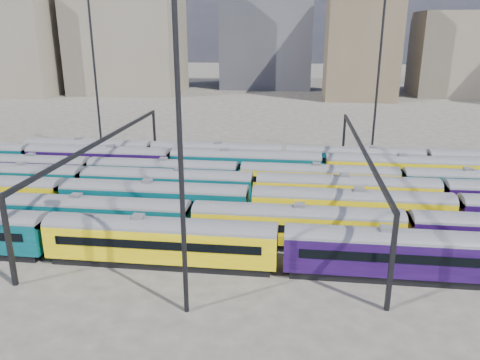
# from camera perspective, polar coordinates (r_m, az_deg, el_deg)

# --- Properties ---
(ground) EXTENTS (500.00, 500.00, 0.00)m
(ground) POSITION_cam_1_polar(r_m,az_deg,el_deg) (55.67, 3.73, -3.48)
(ground) COLOR #47433C
(ground) RESTS_ON ground
(rake_0) EXTENTS (127.23, 3.10, 5.23)m
(rake_0) POSITION_cam_1_polar(r_m,az_deg,el_deg) (40.75, 5.00, -7.62)
(rake_0) COLOR black
(rake_0) RESTS_ON ground
(rake_1) EXTENTS (102.19, 2.99, 5.04)m
(rake_1) POSITION_cam_1_polar(r_m,az_deg,el_deg) (45.35, 6.89, -5.09)
(rake_1) COLOR black
(rake_1) RESTS_ON ground
(rake_2) EXTENTS (105.29, 3.08, 5.20)m
(rake_2) POSITION_cam_1_polar(r_m,az_deg,el_deg) (50.32, 13.34, -2.99)
(rake_2) COLOR black
(rake_2) RESTS_ON ground
(rake_3) EXTENTS (104.93, 3.07, 5.18)m
(rake_3) POSITION_cam_1_polar(r_m,az_deg,el_deg) (55.00, 12.81, -1.16)
(rake_3) COLOR black
(rake_3) RESTS_ON ground
(rake_4) EXTENTS (119.99, 2.93, 4.92)m
(rake_4) POSITION_cam_1_polar(r_m,az_deg,el_deg) (60.89, 19.03, 0.02)
(rake_4) COLOR black
(rake_4) RESTS_ON ground
(rake_5) EXTENTS (126.70, 3.09, 5.21)m
(rake_5) POSITION_cam_1_polar(r_m,az_deg,el_deg) (64.34, 10.13, 1.81)
(rake_5) COLOR black
(rake_5) RESTS_ON ground
(rake_6) EXTENTS (99.99, 2.93, 4.93)m
(rake_6) POSITION_cam_1_polar(r_m,az_deg,el_deg) (69.60, 13.70, 2.67)
(rake_6) COLOR black
(rake_6) RESTS_ON ground
(gantry_1) EXTENTS (0.35, 40.35, 8.03)m
(gantry_1) POSITION_cam_1_polar(r_m,az_deg,el_deg) (58.13, -16.26, 3.78)
(gantry_1) COLOR black
(gantry_1) RESTS_ON ground
(gantry_2) EXTENTS (0.35, 40.35, 8.03)m
(gantry_2) POSITION_cam_1_polar(r_m,az_deg,el_deg) (54.01, 14.54, 2.88)
(gantry_2) COLOR black
(gantry_2) RESTS_ON ground
(mast_1) EXTENTS (1.40, 0.50, 25.60)m
(mast_1) POSITION_cam_1_polar(r_m,az_deg,el_deg) (80.96, -17.30, 12.66)
(mast_1) COLOR black
(mast_1) RESTS_ON ground
(mast_2) EXTENTS (1.40, 0.50, 25.60)m
(mast_2) POSITION_cam_1_polar(r_m,az_deg,el_deg) (31.41, -7.40, 6.21)
(mast_2) COLOR black
(mast_2) RESTS_ON ground
(mast_3) EXTENTS (1.40, 0.50, 25.60)m
(mast_3) POSITION_cam_1_polar(r_m,az_deg,el_deg) (77.04, 16.55, 12.50)
(mast_3) COLOR black
(mast_3) RESTS_ON ground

